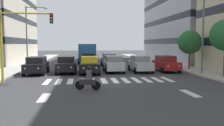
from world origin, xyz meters
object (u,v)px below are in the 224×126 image
at_px(motorcycle_with_rider, 88,80).
at_px(traffic_light_gantry, 16,35).
at_px(car_5, 37,65).
at_px(bus_behind_traffic, 87,51).
at_px(street_tree_1, 190,42).
at_px(car_2, 113,64).
at_px(car_0, 166,63).
at_px(street_lamp_left, 199,24).
at_px(car_row2_0, 88,60).
at_px(car_row2_1, 109,60).
at_px(street_lamp_right, 30,30).
at_px(car_4, 66,64).
at_px(car_3, 89,65).
at_px(car_1, 140,64).

relative_size(motorcycle_with_rider, traffic_light_gantry, 0.30).
height_order(car_5, motorcycle_with_rider, car_5).
xyz_separation_m(bus_behind_traffic, street_tree_1, (-11.42, 12.72, 1.33)).
distance_m(car_2, bus_behind_traffic, 13.51).
xyz_separation_m(car_0, bus_behind_traffic, (8.32, -13.57, 0.97)).
height_order(car_0, car_2, same).
xyz_separation_m(traffic_light_gantry, street_lamp_left, (-15.89, -2.35, 1.20)).
distance_m(motorcycle_with_rider, traffic_light_gantry, 7.01).
height_order(car_0, car_row2_0, same).
height_order(car_row2_1, street_lamp_right, street_lamp_right).
height_order(car_row2_1, motorcycle_with_rider, car_row2_1).
height_order(car_0, street_lamp_left, street_lamp_left).
height_order(street_lamp_left, street_tree_1, street_lamp_left).
xyz_separation_m(car_5, street_lamp_right, (2.08, -7.16, 3.89)).
bearing_deg(street_lamp_left, car_4, -15.34).
bearing_deg(street_tree_1, motorcycle_with_rider, 40.19).
distance_m(bus_behind_traffic, motorcycle_with_rider, 22.68).
relative_size(car_4, street_tree_1, 1.01).
relative_size(car_3, street_lamp_left, 0.57).
bearing_deg(car_3, car_row2_1, -111.52).
relative_size(car_2, street_lamp_left, 0.57).
distance_m(car_4, traffic_light_gantry, 7.23).
xyz_separation_m(car_1, car_row2_1, (2.57, -6.67, 0.00)).
bearing_deg(car_1, car_3, 7.08).
distance_m(car_2, car_5, 7.87).
distance_m(bus_behind_traffic, street_lamp_right, 10.42).
distance_m(car_row2_1, motorcycle_with_rider, 16.09).
height_order(motorcycle_with_rider, street_lamp_right, street_lamp_right).
height_order(traffic_light_gantry, street_tree_1, traffic_light_gantry).
bearing_deg(street_lamp_left, street_tree_1, -105.70).
distance_m(car_4, street_tree_1, 13.97).
distance_m(car_3, car_row2_1, 7.90).
relative_size(car_row2_0, motorcycle_with_rider, 2.70).
bearing_deg(car_3, car_row2_0, -90.76).
height_order(car_2, street_tree_1, street_tree_1).
bearing_deg(street_lamp_right, street_lamp_left, 150.25).
distance_m(car_4, bus_behind_traffic, 13.66).
bearing_deg(traffic_light_gantry, car_3, -138.48).
bearing_deg(car_1, motorcycle_with_rider, 57.50).
relative_size(car_0, street_tree_1, 1.01).
xyz_separation_m(car_1, street_lamp_right, (12.78, -6.72, 3.89)).
bearing_deg(car_1, traffic_light_gantry, 27.05).
distance_m(car_0, car_1, 2.85).
bearing_deg(street_tree_1, traffic_light_gantry, 20.86).
bearing_deg(car_3, street_lamp_left, 165.55).
height_order(motorcycle_with_rider, street_lamp_left, street_lamp_left).
xyz_separation_m(traffic_light_gantry, street_lamp_right, (1.68, -12.39, 1.10)).
relative_size(car_3, car_row2_1, 1.00).
xyz_separation_m(car_1, car_5, (10.70, 0.44, 0.00)).
bearing_deg(car_row2_0, car_row2_1, 174.49).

